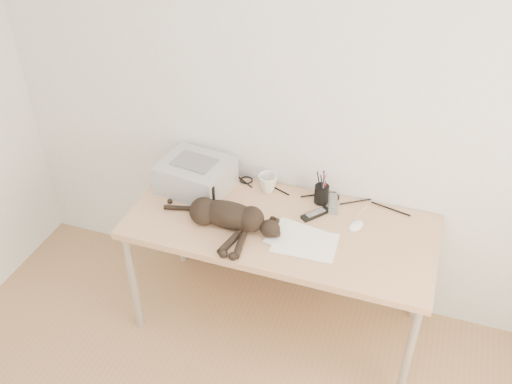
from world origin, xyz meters
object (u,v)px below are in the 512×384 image
at_px(mug, 268,183).
at_px(pen_cup, 321,194).
at_px(cat, 225,216).
at_px(mouse, 356,224).
at_px(printer, 195,175).
at_px(desk, 284,234).

xyz_separation_m(mug, pen_cup, (0.31, -0.01, 0.00)).
bearing_deg(pen_cup, cat, -139.05).
height_order(mug, mouse, mug).
bearing_deg(pen_cup, mug, 178.36).
height_order(pen_cup, mouse, pen_cup).
xyz_separation_m(mug, mouse, (0.53, -0.15, -0.03)).
bearing_deg(printer, mouse, -2.87).
relative_size(printer, pen_cup, 2.08).
relative_size(printer, mouse, 3.96).
bearing_deg(mug, desk, -48.73).
bearing_deg(mug, printer, -164.55).
height_order(desk, mug, mug).
xyz_separation_m(pen_cup, mouse, (0.22, -0.14, -0.04)).
distance_m(cat, mouse, 0.68).
xyz_separation_m(printer, mouse, (0.92, -0.05, -0.07)).
distance_m(mug, pen_cup, 0.31).
distance_m(desk, pen_cup, 0.30).
xyz_separation_m(desk, pen_cup, (0.15, 0.17, 0.19)).
bearing_deg(cat, pen_cup, 41.60).
xyz_separation_m(printer, pen_cup, (0.70, 0.10, -0.03)).
height_order(printer, mug, printer).
distance_m(cat, mug, 0.39).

